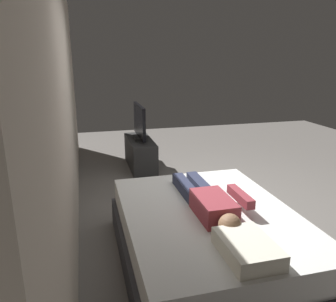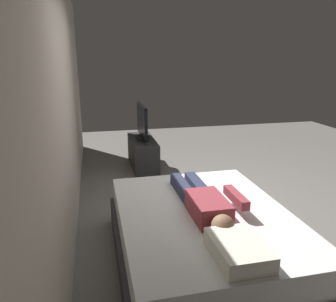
{
  "view_description": "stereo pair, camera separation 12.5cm",
  "coord_description": "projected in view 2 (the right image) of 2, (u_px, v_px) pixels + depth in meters",
  "views": [
    {
      "loc": [
        -3.42,
        1.43,
        1.87
      ],
      "look_at": [
        0.54,
        0.4,
        0.69
      ],
      "focal_mm": 35.23,
      "sensor_mm": 36.0,
      "label": 1
    },
    {
      "loc": [
        -3.45,
        1.31,
        1.87
      ],
      "look_at": [
        0.54,
        0.4,
        0.69
      ],
      "focal_mm": 35.23,
      "sensor_mm": 36.0,
      "label": 2
    }
  ],
  "objects": [
    {
      "name": "back_wall",
      "position": [
        64.0,
        100.0,
        3.67
      ],
      "size": [
        6.4,
        0.1,
        2.8
      ],
      "primitive_type": "cube",
      "color": "beige",
      "rests_on": "ground"
    },
    {
      "name": "remote",
      "position": [
        239.0,
        198.0,
        3.18
      ],
      "size": [
        0.15,
        0.04,
        0.02
      ],
      "primitive_type": "cube",
      "color": "black",
      "rests_on": "bed"
    },
    {
      "name": "person",
      "position": [
        205.0,
        202.0,
        2.94
      ],
      "size": [
        1.26,
        0.46,
        0.18
      ],
      "color": "#993842",
      "rests_on": "bed"
    },
    {
      "name": "pillow",
      "position": [
        238.0,
        250.0,
        2.25
      ],
      "size": [
        0.48,
        0.34,
        0.12
      ],
      "primitive_type": "cube",
      "color": "silver",
      "rests_on": "bed"
    },
    {
      "name": "tv",
      "position": [
        142.0,
        123.0,
        5.57
      ],
      "size": [
        0.88,
        0.2,
        0.59
      ],
      "color": "black",
      "rests_on": "tv_stand"
    },
    {
      "name": "ground_plane",
      "position": [
        210.0,
        215.0,
        4.03
      ],
      "size": [
        10.0,
        10.0,
        0.0
      ],
      "primitive_type": "plane",
      "color": "slate"
    },
    {
      "name": "tv_stand",
      "position": [
        143.0,
        153.0,
        5.72
      ],
      "size": [
        1.1,
        0.4,
        0.5
      ],
      "primitive_type": "cube",
      "color": "#2D2D2D",
      "rests_on": "ground"
    },
    {
      "name": "bed",
      "position": [
        203.0,
        239.0,
        3.01
      ],
      "size": [
        2.06,
        1.56,
        0.54
      ],
      "color": "#333338",
      "rests_on": "ground"
    }
  ]
}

